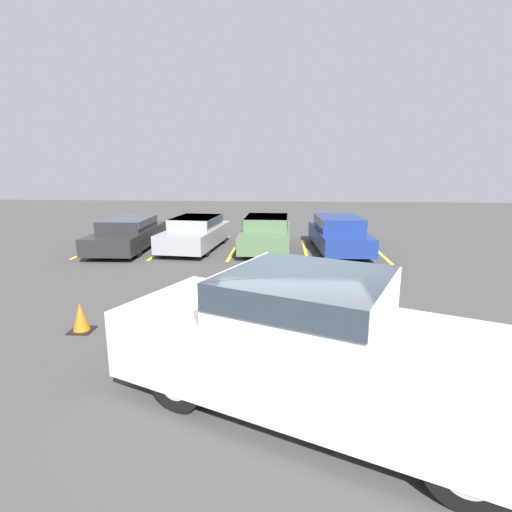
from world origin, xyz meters
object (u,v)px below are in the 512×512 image
at_px(parked_sedan_c, 267,232).
at_px(parked_sedan_b, 196,232).
at_px(parked_sedan_d, 339,232).
at_px(traffic_cone, 81,318).
at_px(wheel_stop_curb, 210,235).
at_px(pickup_truck, 327,346).
at_px(parked_sedan_a, 128,233).

bearing_deg(parked_sedan_c, parked_sedan_b, -87.89).
xyz_separation_m(parked_sedan_d, traffic_cone, (-5.97, -8.02, -0.41)).
bearing_deg(wheel_stop_curb, parked_sedan_d, -25.27).
bearing_deg(parked_sedan_d, traffic_cone, -40.18).
bearing_deg(pickup_truck, traffic_cone, 177.14).
bearing_deg(parked_sedan_c, parked_sedan_a, -85.37).
relative_size(pickup_truck, parked_sedan_b, 1.36).
bearing_deg(parked_sedan_c, parked_sedan_d, 92.08).
height_order(parked_sedan_a, parked_sedan_c, parked_sedan_c).
relative_size(parked_sedan_c, traffic_cone, 7.46).
distance_m(parked_sedan_a, parked_sedan_b, 2.58).
bearing_deg(parked_sedan_c, wheel_stop_curb, -133.22).
height_order(parked_sedan_c, traffic_cone, parked_sedan_c).
height_order(parked_sedan_b, parked_sedan_d, parked_sedan_d).
relative_size(parked_sedan_a, wheel_stop_curb, 2.60).
distance_m(pickup_truck, parked_sedan_b, 10.89).
distance_m(parked_sedan_a, traffic_cone, 7.92).
xyz_separation_m(parked_sedan_c, wheel_stop_curb, (-2.64, 2.58, -0.60)).
bearing_deg(traffic_cone, wheel_stop_curb, 86.66).
bearing_deg(parked_sedan_d, parked_sedan_b, -92.48).
bearing_deg(parked_sedan_b, parked_sedan_d, 96.83).
bearing_deg(wheel_stop_curb, pickup_truck, -73.30).
relative_size(parked_sedan_b, parked_sedan_d, 0.98).
bearing_deg(parked_sedan_a, wheel_stop_curb, 136.03).
xyz_separation_m(parked_sedan_a, parked_sedan_b, (2.57, 0.28, 0.02)).
relative_size(parked_sedan_a, parked_sedan_b, 1.05).
relative_size(parked_sedan_a, parked_sedan_d, 1.02).
bearing_deg(pickup_truck, parked_sedan_d, 105.34).
xyz_separation_m(parked_sedan_c, traffic_cone, (-3.26, -7.97, -0.41)).
distance_m(parked_sedan_a, parked_sedan_d, 8.01).
distance_m(pickup_truck, parked_sedan_d, 10.37).
xyz_separation_m(parked_sedan_d, wheel_stop_curb, (-5.36, 2.53, -0.60)).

